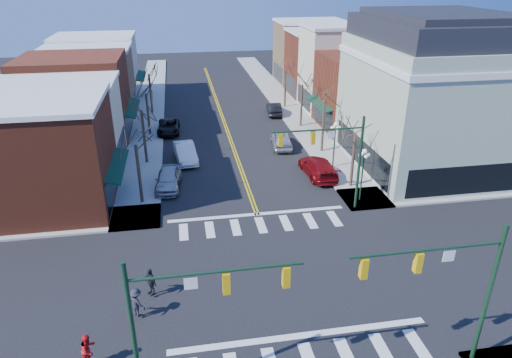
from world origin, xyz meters
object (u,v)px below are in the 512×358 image
victorian_corner (432,93)px  lamppost_corner (363,166)px  car_right_mid (281,139)px  car_right_far (274,109)px  pedestrian_dark_b (136,302)px  car_right_near (318,167)px  lamppost_midblock (335,137)px  pedestrian_dark_a (151,282)px  car_left_mid (185,152)px  pedestrian_red_b (89,350)px  car_left_far (169,127)px  car_left_near (168,179)px

victorian_corner → lamppost_corner: (-8.30, -6.00, -3.70)m
car_right_mid → car_right_far: car_right_mid is taller
pedestrian_dark_b → car_right_mid: bearing=-78.5°
victorian_corner → lamppost_corner: victorian_corner is taller
victorian_corner → car_right_near: bearing=-175.3°
lamppost_midblock → car_right_near: bearing=-143.5°
lamppost_corner → pedestrian_dark_a: lamppost_corner is taller
car_left_mid → car_right_far: bearing=43.0°
car_right_mid → pedestrian_dark_a: (-12.11, -21.30, 0.15)m
car_right_far → pedestrian_red_b: (-16.24, -37.05, 0.26)m
car_left_mid → car_left_far: size_ratio=1.00×
lamppost_midblock → lamppost_corner: bearing=-90.0°
victorian_corner → pedestrian_dark_a: (-23.80, -14.77, -5.69)m
car_right_mid → car_left_mid: bearing=18.0°
car_left_far → car_right_mid: (11.21, -6.40, 0.12)m
victorian_corner → pedestrian_dark_b: 29.98m
lamppost_corner → pedestrian_red_b: (-18.04, -13.32, -1.97)m
pedestrian_red_b → pedestrian_dark_a: (2.54, 4.55, -0.03)m
car_right_near → car_right_mid: bearing=-80.5°
car_left_mid → car_right_mid: (9.63, 1.97, -0.01)m
victorian_corner → pedestrian_dark_a: victorian_corner is taller
lamppost_midblock → pedestrian_dark_b: lamppost_midblock is taller
car_right_near → pedestrian_dark_a: pedestrian_dark_a is taller
victorian_corner → car_right_near: 11.70m
lamppost_midblock → car_left_near: (-14.60, -1.59, -2.15)m
victorian_corner → lamppost_midblock: 9.10m
car_left_far → pedestrian_red_b: (-3.44, -32.25, 0.31)m
car_left_far → pedestrian_dark_b: pedestrian_dark_b is taller
pedestrian_red_b → victorian_corner: bearing=-23.2°
car_right_far → pedestrian_dark_b: (-14.35, -34.11, 0.23)m
victorian_corner → car_left_mid: (-21.32, 4.56, -5.84)m
victorian_corner → car_right_far: victorian_corner is taller
victorian_corner → pedestrian_red_b: (-26.34, -19.32, -5.66)m
lamppost_corner → pedestrian_red_b: lamppost_corner is taller
pedestrian_red_b → pedestrian_dark_b: 3.49m
car_left_far → car_right_mid: car_right_mid is taller
car_left_mid → car_left_far: 8.52m
lamppost_corner → lamppost_midblock: 6.50m
victorian_corner → pedestrian_dark_b: victorian_corner is taller
car_right_near → pedestrian_dark_a: 19.54m
car_right_mid → pedestrian_dark_a: 24.50m
car_left_near → car_left_far: (0.00, 14.03, -0.12)m
lamppost_corner → pedestrian_dark_b: 19.31m
lamppost_corner → car_right_near: size_ratio=0.78×
car_right_near → car_right_far: car_right_near is taller
lamppost_midblock → car_left_far: (-14.60, 12.43, -2.27)m
car_left_mid → car_right_near: size_ratio=0.90×
car_left_near → pedestrian_dark_b: 15.37m
lamppost_corner → car_left_far: 24.02m
lamppost_corner → car_right_near: bearing=109.2°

